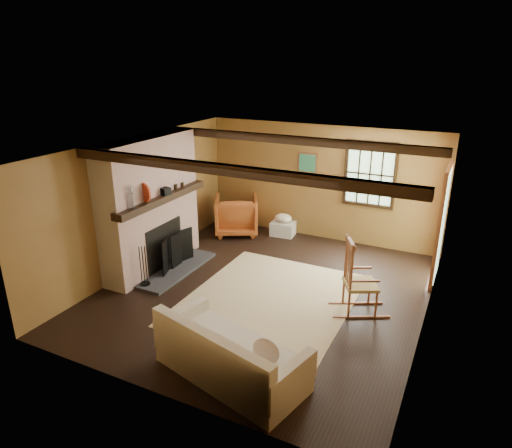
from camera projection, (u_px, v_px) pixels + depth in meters
The scene contains 10 objects.
ground at pixel (264, 291), 7.59m from camera, with size 5.50×5.50×0.00m, color black.
room_envelope at pixel (284, 195), 7.14m from camera, with size 5.02×5.52×2.44m.
fireplace at pixel (152, 210), 8.12m from camera, with size 1.02×2.30×2.40m.
rug at pixel (270, 299), 7.33m from camera, with size 2.50×3.00×0.01m, color tan.
rocking_chair at pixel (358, 282), 6.84m from camera, with size 0.97×0.79×1.19m.
sofa at pixel (229, 358), 5.47m from camera, with size 2.05×1.28×0.77m.
firewood_pile at pixel (230, 221), 10.42m from camera, with size 0.75×0.14×0.27m.
laundry_basket at pixel (283, 229), 9.92m from camera, with size 0.50×0.38×0.30m, color silver.
basket_pillow at pixel (283, 218), 9.84m from camera, with size 0.38×0.30×0.19m, color silver.
armchair at pixel (236, 215), 9.96m from camera, with size 0.89×0.92×0.84m, color #BF6026.
Camera 1 is at (2.85, -6.09, 3.69)m, focal length 32.00 mm.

